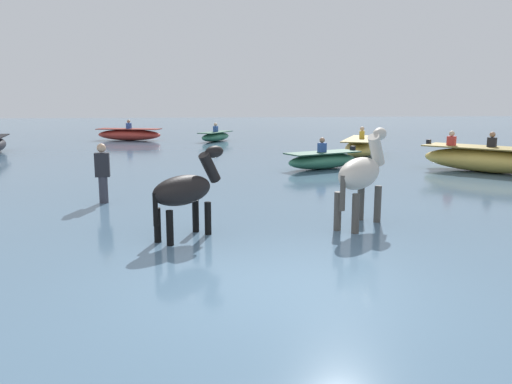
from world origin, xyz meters
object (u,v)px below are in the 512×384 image
boat_mid_outer (323,160)px  person_onlooker_right (103,177)px  horse_trailing_black (186,192)px  boat_distant_west (362,147)px  boat_distant_east (216,136)px  boat_near_starboard (489,159)px  horse_lead_pinto (361,175)px  boat_far_offshore (129,134)px

boat_mid_outer → person_onlooker_right: person_onlooker_right is taller
horse_trailing_black → boat_distant_west: bearing=59.8°
boat_distant_west → person_onlooker_right: person_onlooker_right is taller
boat_mid_outer → boat_distant_east: bearing=105.3°
boat_near_starboard → boat_mid_outer: boat_near_starboard is taller
boat_mid_outer → person_onlooker_right: (-6.32, -5.02, 0.30)m
person_onlooker_right → boat_distant_east: bearing=79.0°
horse_lead_pinto → boat_far_offshore: 21.41m
horse_trailing_black → boat_mid_outer: size_ratio=0.63×
boat_distant_west → person_onlooker_right: 12.37m
boat_far_offshore → boat_near_starboard: 19.04m
horse_lead_pinto → boat_near_starboard: 8.94m
horse_trailing_black → person_onlooker_right: size_ratio=1.11×
boat_distant_east → boat_far_offshore: size_ratio=0.69×
boat_near_starboard → boat_mid_outer: (-5.08, 1.39, -0.12)m
boat_far_offshore → person_onlooker_right: bearing=-85.1°
horse_trailing_black → person_onlooker_right: 3.75m
boat_distant_east → boat_far_offshore: boat_far_offshore is taller
boat_distant_west → horse_lead_pinto: bearing=-108.0°
boat_near_starboard → boat_far_offshore: bearing=132.7°
horse_trailing_black → horse_lead_pinto: bearing=8.8°
boat_far_offshore → horse_lead_pinto: bearing=-71.9°
horse_lead_pinto → boat_distant_west: horse_lead_pinto is taller
boat_distant_east → boat_far_offshore: 4.86m
boat_mid_outer → horse_lead_pinto: bearing=-98.7°
horse_trailing_black → boat_mid_outer: 9.36m
boat_distant_east → horse_trailing_black: bearing=-93.8°
horse_lead_pinto → horse_trailing_black: horse_lead_pinto is taller
boat_far_offshore → person_onlooker_right: 17.69m
horse_lead_pinto → boat_distant_west: bearing=72.0°
horse_trailing_black → boat_mid_outer: (4.41, 8.24, -0.50)m
boat_mid_outer → person_onlooker_right: 8.08m
horse_trailing_black → boat_near_starboard: bearing=35.8°
boat_distant_east → boat_near_starboard: size_ratio=0.65×
horse_lead_pinto → boat_distant_west: 11.98m
person_onlooker_right → horse_trailing_black: bearing=-59.3°
boat_far_offshore → boat_mid_outer: size_ratio=1.31×
horse_trailing_black → boat_near_starboard: 11.71m
boat_distant_west → horse_trailing_black: bearing=-120.2°
boat_mid_outer → boat_far_offshore: bearing=121.8°
horse_trailing_black → boat_far_offshore: 21.13m
boat_distant_west → boat_near_starboard: size_ratio=1.00×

